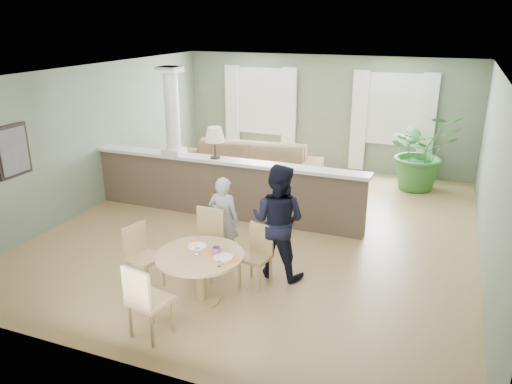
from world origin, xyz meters
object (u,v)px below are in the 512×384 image
at_px(sofa, 246,167).
at_px(chair_side, 141,253).
at_px(chair_near, 145,299).
at_px(houseplant, 421,151).
at_px(dining_table, 201,264).
at_px(chair_far_man, 258,252).
at_px(chair_far_boy, 207,239).
at_px(man_person, 278,221).
at_px(child_person, 224,220).

height_order(sofa, chair_side, sofa).
height_order(sofa, chair_near, chair_near).
distance_m(sofa, houseplant, 3.74).
bearing_deg(dining_table, chair_far_man, 56.07).
xyz_separation_m(dining_table, chair_near, (-0.22, -0.94, -0.03)).
xyz_separation_m(houseplant, chair_side, (-3.20, -5.70, -0.34)).
bearing_deg(dining_table, chair_far_boy, 110.98).
distance_m(sofa, man_person, 3.92).
relative_size(chair_far_man, chair_side, 0.96).
height_order(houseplant, chair_side, houseplant).
bearing_deg(child_person, houseplant, -119.23).
relative_size(houseplant, chair_side, 1.88).
distance_m(sofa, chair_near, 5.49).
bearing_deg(houseplant, chair_far_man, -109.10).
xyz_separation_m(chair_far_boy, chair_far_man, (0.77, -0.00, -0.06)).
distance_m(chair_far_man, child_person, 0.87).
relative_size(dining_table, chair_far_boy, 1.18).
xyz_separation_m(chair_far_boy, child_person, (0.05, 0.45, 0.13)).
xyz_separation_m(chair_near, child_person, (-0.01, 2.12, 0.15)).
bearing_deg(houseplant, sofa, -159.17).
bearing_deg(chair_side, chair_far_man, -50.26).
xyz_separation_m(sofa, chair_near, (1.02, -5.40, 0.05)).
height_order(chair_near, chair_side, chair_near).
bearing_deg(chair_far_man, child_person, 157.41).
distance_m(dining_table, chair_far_boy, 0.79).
xyz_separation_m(sofa, chair_side, (0.28, -4.38, 0.02)).
bearing_deg(chair_near, sofa, -67.54).
bearing_deg(chair_far_man, dining_table, -114.55).
height_order(dining_table, chair_near, chair_near).
xyz_separation_m(chair_far_boy, man_person, (0.95, 0.32, 0.30)).
bearing_deg(houseplant, chair_far_boy, -116.55).
relative_size(houseplant, chair_far_man, 1.96).
height_order(houseplant, child_person, houseplant).
bearing_deg(sofa, man_person, -66.45).
bearing_deg(sofa, houseplant, 15.12).
bearing_deg(houseplant, dining_table, -111.19).
bearing_deg(chair_near, chair_side, -42.27).
distance_m(sofa, chair_far_man, 4.11).
bearing_deg(chair_near, chair_far_boy, -75.98).
bearing_deg(man_person, chair_near, 70.63).
height_order(sofa, houseplant, houseplant).
bearing_deg(child_person, sofa, -73.91).
xyz_separation_m(sofa, chair_far_boy, (0.95, -3.73, 0.07)).
distance_m(chair_far_man, chair_near, 1.81).
relative_size(chair_far_man, child_person, 0.64).
height_order(sofa, chair_far_man, sofa).
bearing_deg(man_person, chair_side, 35.53).
xyz_separation_m(dining_table, man_person, (0.67, 1.05, 0.28)).
bearing_deg(man_person, chair_far_man, 65.43).
xyz_separation_m(houseplant, chair_far_boy, (-2.52, -5.05, -0.30)).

